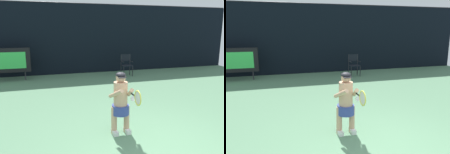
{
  "view_description": "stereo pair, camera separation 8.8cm",
  "coord_description": "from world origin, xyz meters",
  "views": [
    {
      "loc": [
        -2.01,
        -3.42,
        2.33
      ],
      "look_at": [
        -0.26,
        2.27,
        1.05
      ],
      "focal_mm": 35.85,
      "sensor_mm": 36.0,
      "label": 1
    },
    {
      "loc": [
        -1.92,
        -3.45,
        2.33
      ],
      "look_at": [
        -0.26,
        2.27,
        1.05
      ],
      "focal_mm": 35.85,
      "sensor_mm": 36.0,
      "label": 2
    }
  ],
  "objects": [
    {
      "name": "tennis_racket",
      "position": [
        -0.28,
        0.49,
        1.0
      ],
      "size": [
        0.03,
        0.6,
        0.31
      ],
      "rotation": [
        0.0,
        0.0,
        -0.02
      ],
      "color": "black"
    },
    {
      "name": "umpire_chair",
      "position": [
        2.0,
        7.09,
        0.62
      ],
      "size": [
        0.52,
        0.44,
        1.08
      ],
      "color": "black",
      "rests_on": "ground"
    },
    {
      "name": "tennis_player",
      "position": [
        -0.42,
        1.06,
        0.76
      ],
      "size": [
        0.54,
        0.62,
        1.41
      ],
      "color": "white",
      "rests_on": "ground"
    },
    {
      "name": "tennis_ball_loose",
      "position": [
        -0.12,
        2.57,
        0.03
      ],
      "size": [
        0.07,
        0.07,
        0.07
      ],
      "color": "#CCDB3D",
      "rests_on": "ground"
    },
    {
      "name": "backdrop_screen",
      "position": [
        0.0,
        8.5,
        1.81
      ],
      "size": [
        18.0,
        0.12,
        3.66
      ],
      "color": "black",
      "rests_on": "ground"
    },
    {
      "name": "water_bottle",
      "position": [
        1.5,
        6.87,
        0.12
      ],
      "size": [
        0.07,
        0.07,
        0.27
      ],
      "color": "silver",
      "rests_on": "ground"
    },
    {
      "name": "scoreboard",
      "position": [
        -3.69,
        7.52,
        0.95
      ],
      "size": [
        2.2,
        0.21,
        1.5
      ],
      "color": "black",
      "rests_on": "ground"
    }
  ]
}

